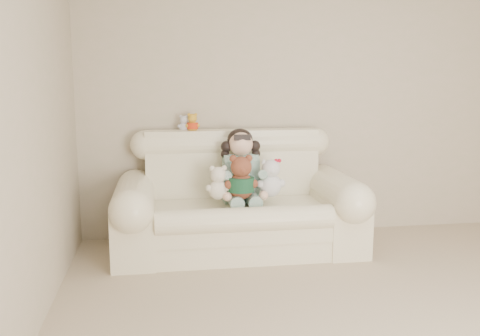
# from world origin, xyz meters

# --- Properties ---
(wall_back) EXTENTS (4.50, 0.00, 4.50)m
(wall_back) POSITION_xyz_m (0.00, 2.50, 1.30)
(wall_back) COLOR #C5B19C
(wall_back) RESTS_ON ground
(sofa) EXTENTS (2.10, 0.95, 1.03)m
(sofa) POSITION_xyz_m (-0.86, 2.00, 0.52)
(sofa) COLOR #FFF6CD
(sofa) RESTS_ON floor
(seated_child) EXTENTS (0.40, 0.48, 0.65)m
(seated_child) POSITION_xyz_m (-0.82, 2.08, 0.74)
(seated_child) COLOR #29705A
(seated_child) RESTS_ON sofa
(brown_teddy) EXTENTS (0.34, 0.31, 0.43)m
(brown_teddy) POSITION_xyz_m (-0.86, 1.84, 0.72)
(brown_teddy) COLOR brown
(brown_teddy) RESTS_ON sofa
(white_cat) EXTENTS (0.25, 0.19, 0.39)m
(white_cat) POSITION_xyz_m (-0.60, 1.89, 0.69)
(white_cat) COLOR silver
(white_cat) RESTS_ON sofa
(cream_teddy) EXTENTS (0.26, 0.24, 0.33)m
(cream_teddy) POSITION_xyz_m (-1.04, 1.86, 0.67)
(cream_teddy) COLOR silver
(cream_teddy) RESTS_ON sofa
(yellow_mini_bear) EXTENTS (0.13, 0.10, 0.20)m
(yellow_mini_bear) POSITION_xyz_m (-1.22, 2.35, 1.11)
(yellow_mini_bear) COLOR gold
(yellow_mini_bear) RESTS_ON sofa
(grey_mini_plush) EXTENTS (0.13, 0.10, 0.18)m
(grey_mini_plush) POSITION_xyz_m (-1.29, 2.38, 1.10)
(grey_mini_plush) COLOR silver
(grey_mini_plush) RESTS_ON sofa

